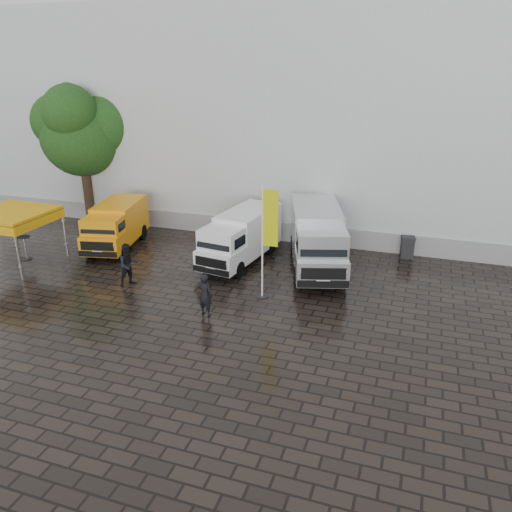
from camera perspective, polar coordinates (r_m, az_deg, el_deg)
The scene contains 13 objects.
ground at distance 20.07m, azimuth -2.87°, elevation -5.40°, with size 120.00×120.00×0.00m, color black.
exhibition_hall at distance 33.12m, azimuth 10.90°, elevation 15.67°, with size 44.00×16.00×12.00m, color silver.
hall_plinth at distance 26.44m, azimuth 7.50°, elevation 2.31°, with size 44.00×0.15×1.00m, color gray.
van_yellow at distance 26.62m, azimuth -15.70°, elevation 3.25°, with size 1.89×4.91×2.27m, color #FF980D, non-canonical shape.
van_white at distance 23.74m, azimuth -1.76°, elevation 2.04°, with size 1.83×5.48×2.38m, color white, non-canonical shape.
van_silver at distance 23.06m, azimuth 6.97°, elevation 1.83°, with size 2.14×6.41×2.78m, color silver, non-canonical shape.
canopy_tent at distance 25.78m, azimuth -26.24°, elevation 4.26°, with size 3.29×3.29×2.59m.
flagpole at distance 19.53m, azimuth 1.24°, elevation 2.14°, with size 0.88×0.50×4.70m.
tree at distance 31.44m, azimuth -19.37°, elevation 13.36°, with size 4.62×4.62×8.29m.
cocktail_table at distance 26.69m, azimuth -24.85°, elevation 0.84°, with size 0.60×0.60×1.17m, color black.
wheelie_bin at distance 25.61m, azimuth 16.91°, elevation 0.99°, with size 0.64×0.64×1.07m, color black.
person_front at distance 18.89m, azimuth -5.83°, elevation -4.43°, with size 0.61×0.40×1.68m, color black.
person_tent at distance 21.99m, azimuth -14.35°, elevation -0.96°, with size 0.90×0.70×1.86m, color black.
Camera 1 is at (6.70, -16.65, 8.97)m, focal length 35.00 mm.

